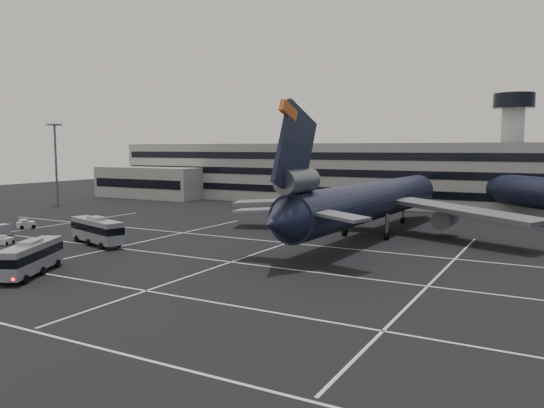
{
  "coord_description": "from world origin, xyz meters",
  "views": [
    {
      "loc": [
        44.66,
        -45.55,
        12.86
      ],
      "look_at": [
        8.53,
        19.94,
        5.0
      ],
      "focal_mm": 35.0,
      "sensor_mm": 36.0,
      "label": 1
    }
  ],
  "objects_px": {
    "tug_a": "(25,224)",
    "bus_far": "(97,230)",
    "trijet_main": "(370,201)",
    "bus_near": "(31,256)"
  },
  "relations": [
    {
      "from": "tug_a",
      "to": "bus_far",
      "type": "bearing_deg",
      "value": 4.98
    },
    {
      "from": "trijet_main",
      "to": "bus_near",
      "type": "xyz_separation_m",
      "value": [
        -22.48,
        -39.47,
        -3.29
      ]
    },
    {
      "from": "tug_a",
      "to": "trijet_main",
      "type": "bearing_deg",
      "value": 38.24
    },
    {
      "from": "bus_near",
      "to": "bus_far",
      "type": "bearing_deg",
      "value": 87.95
    },
    {
      "from": "trijet_main",
      "to": "bus_far",
      "type": "relative_size",
      "value": 5.26
    },
    {
      "from": "bus_far",
      "to": "bus_near",
      "type": "bearing_deg",
      "value": -137.37
    },
    {
      "from": "trijet_main",
      "to": "bus_far",
      "type": "height_order",
      "value": "trijet_main"
    },
    {
      "from": "trijet_main",
      "to": "bus_near",
      "type": "distance_m",
      "value": 45.54
    },
    {
      "from": "trijet_main",
      "to": "bus_near",
      "type": "relative_size",
      "value": 5.71
    },
    {
      "from": "trijet_main",
      "to": "bus_near",
      "type": "height_order",
      "value": "trijet_main"
    }
  ]
}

